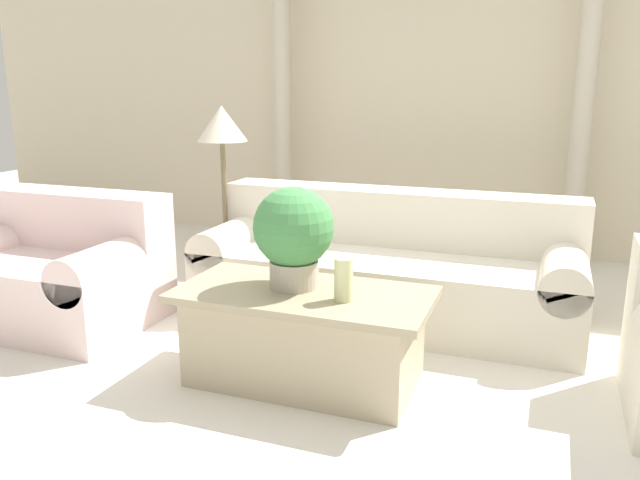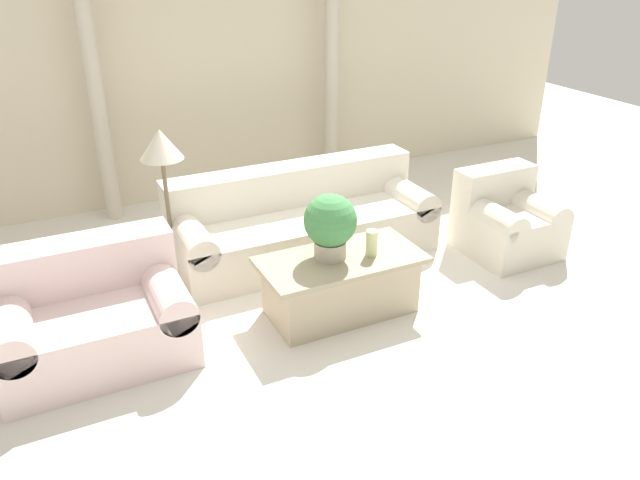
% 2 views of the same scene
% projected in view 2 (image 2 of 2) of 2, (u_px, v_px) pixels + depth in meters
% --- Properties ---
extents(ground_plane, '(16.00, 16.00, 0.00)m').
position_uv_depth(ground_plane, '(323.00, 292.00, 5.38)').
color(ground_plane, silver).
extents(wall_back, '(10.00, 0.06, 3.20)m').
position_uv_depth(wall_back, '(213.00, 53.00, 6.87)').
color(wall_back, beige).
rests_on(wall_back, ground_plane).
extents(sofa_long, '(2.46, 0.91, 0.82)m').
position_uv_depth(sofa_long, '(302.00, 222.00, 5.90)').
color(sofa_long, beige).
rests_on(sofa_long, ground_plane).
extents(loveseat, '(1.31, 0.91, 0.82)m').
position_uv_depth(loveseat, '(92.00, 314.00, 4.44)').
color(loveseat, silver).
rests_on(loveseat, ground_plane).
extents(coffee_table, '(1.30, 0.65, 0.50)m').
position_uv_depth(coffee_table, '(341.00, 284.00, 4.99)').
color(coffee_table, tan).
rests_on(coffee_table, ground_plane).
extents(potted_plant, '(0.41, 0.41, 0.52)m').
position_uv_depth(potted_plant, '(330.00, 224.00, 4.76)').
color(potted_plant, '#B2A893').
rests_on(potted_plant, coffee_table).
extents(pillar_candle, '(0.09, 0.09, 0.21)m').
position_uv_depth(pillar_candle, '(372.00, 243.00, 4.87)').
color(pillar_candle, beige).
rests_on(pillar_candle, coffee_table).
extents(floor_lamp, '(0.35, 0.35, 1.37)m').
position_uv_depth(floor_lamp, '(162.00, 153.00, 5.07)').
color(floor_lamp, brown).
rests_on(floor_lamp, ground_plane).
extents(column_left, '(0.23, 0.23, 2.40)m').
position_uv_depth(column_left, '(98.00, 106.00, 6.27)').
color(column_left, beige).
rests_on(column_left, ground_plane).
extents(column_right, '(0.23, 0.23, 2.40)m').
position_uv_depth(column_right, '(331.00, 81.00, 7.31)').
color(column_right, beige).
rests_on(column_right, ground_plane).
extents(armchair, '(0.79, 0.80, 0.78)m').
position_uv_depth(armchair, '(506.00, 219.00, 5.95)').
color(armchair, beige).
rests_on(armchair, ground_plane).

